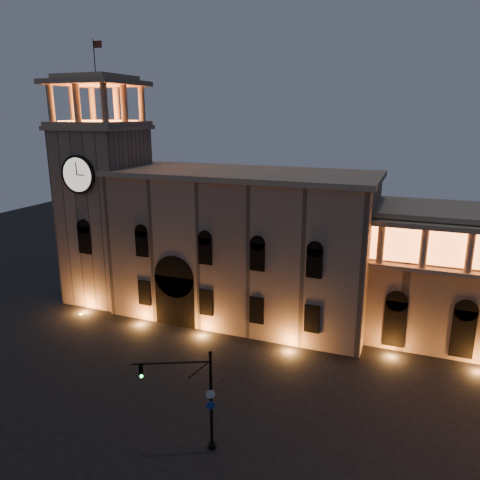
{
  "coord_description": "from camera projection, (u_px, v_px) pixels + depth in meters",
  "views": [
    {
      "loc": [
        17.1,
        -28.02,
        23.88
      ],
      "look_at": [
        0.04,
        16.0,
        11.13
      ],
      "focal_mm": 35.0,
      "sensor_mm": 36.0,
      "label": 1
    }
  ],
  "objects": [
    {
      "name": "ground",
      "position": [
        167.0,
        422.0,
        37.42
      ],
      "size": [
        160.0,
        160.0,
        0.0
      ],
      "primitive_type": "plane",
      "color": "black",
      "rests_on": "ground"
    },
    {
      "name": "traffic_light",
      "position": [
        198.0,
        399.0,
        33.43
      ],
      "size": [
        5.31,
        2.68,
        7.92
      ],
      "rotation": [
        0.0,
        0.0,
        0.44
      ],
      "color": "black",
      "rests_on": "ground"
    },
    {
      "name": "clock_tower",
      "position": [
        106.0,
        205.0,
        60.19
      ],
      "size": [
        9.8,
        9.8,
        32.4
      ],
      "color": "#8F735D",
      "rests_on": "ground"
    },
    {
      "name": "government_building",
      "position": [
        241.0,
        245.0,
        55.6
      ],
      "size": [
        30.8,
        12.8,
        17.6
      ],
      "color": "#8F735D",
      "rests_on": "ground"
    }
  ]
}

